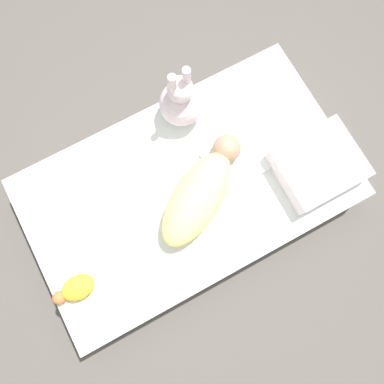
{
  "coord_description": "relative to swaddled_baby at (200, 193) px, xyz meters",
  "views": [
    {
      "loc": [
        0.15,
        0.32,
        1.77
      ],
      "look_at": [
        0.0,
        0.04,
        0.26
      ],
      "focal_mm": 35.0,
      "sensor_mm": 36.0,
      "label": 1
    }
  ],
  "objects": [
    {
      "name": "burp_cloth",
      "position": [
        -0.21,
        -0.06,
        -0.06
      ],
      "size": [
        0.25,
        0.2,
        0.02
      ],
      "color": "white",
      "rests_on": "bed_mattress"
    },
    {
      "name": "turtle_plush",
      "position": [
        0.61,
        0.1,
        -0.04
      ],
      "size": [
        0.18,
        0.1,
        0.08
      ],
      "color": "yellow",
      "rests_on": "bed_mattress"
    },
    {
      "name": "bunny_plush",
      "position": [
        -0.11,
        -0.37,
        0.04
      ],
      "size": [
        0.19,
        0.19,
        0.34
      ],
      "color": "silver",
      "rests_on": "bed_mattress"
    },
    {
      "name": "ground_plane",
      "position": [
        0.02,
        -0.06,
        -0.29
      ],
      "size": [
        12.0,
        12.0,
        0.0
      ],
      "primitive_type": "plane",
      "color": "#514C47"
    },
    {
      "name": "bed_mattress",
      "position": [
        0.02,
        -0.06,
        -0.18
      ],
      "size": [
        1.38,
        0.81,
        0.21
      ],
      "color": "white",
      "rests_on": "ground_plane"
    },
    {
      "name": "swaddled_baby",
      "position": [
        0.0,
        0.0,
        0.0
      ],
      "size": [
        0.51,
        0.39,
        0.15
      ],
      "rotation": [
        0.0,
        0.0,
        3.68
      ],
      "color": "#EFDB7F",
      "rests_on": "bed_mattress"
    },
    {
      "name": "pillow",
      "position": [
        -0.49,
        0.13,
        -0.02
      ],
      "size": [
        0.33,
        0.29,
        0.1
      ],
      "color": "white",
      "rests_on": "bed_mattress"
    }
  ]
}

